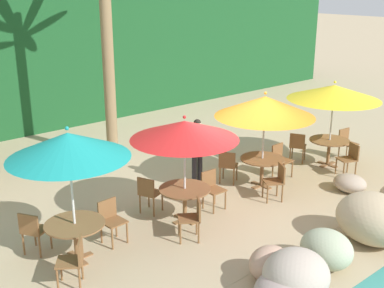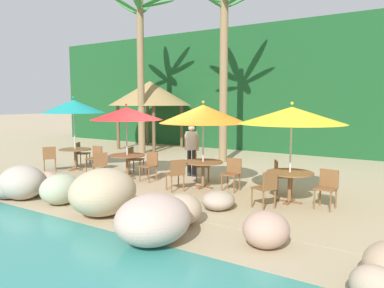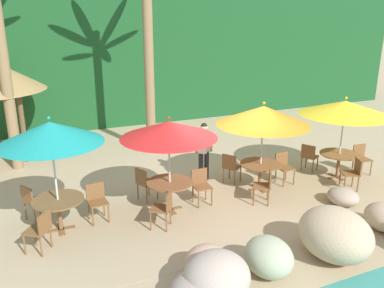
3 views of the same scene
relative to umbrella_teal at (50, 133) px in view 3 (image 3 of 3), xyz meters
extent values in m
plane|color=tan|center=(4.02, 0.17, -2.22)|extent=(120.00, 120.00, 0.00)
cube|color=tan|center=(4.02, 0.17, -2.22)|extent=(18.00, 5.20, 0.01)
cube|color=#194C23|center=(4.02, 9.17, 0.78)|extent=(28.00, 2.40, 6.00)
ellipsoid|color=tan|center=(6.49, -2.82, -1.92)|extent=(0.76, 0.89, 0.61)
ellipsoid|color=#B4A495|center=(2.11, -3.36, -1.80)|extent=(1.12, 1.06, 0.84)
ellipsoid|color=#A8B291|center=(3.27, -3.14, -1.87)|extent=(0.84, 0.98, 0.71)
ellipsoid|color=tan|center=(6.58, -1.51, -2.01)|extent=(0.71, 0.82, 0.42)
ellipsoid|color=tan|center=(2.21, -2.73, -1.92)|extent=(0.78, 0.67, 0.60)
ellipsoid|color=tan|center=(4.74, -3.19, -1.73)|extent=(1.29, 1.50, 1.00)
cylinder|color=silver|center=(0.00, 0.00, -1.06)|extent=(0.04, 0.04, 2.33)
cone|color=teal|center=(0.00, 0.00, 0.00)|extent=(2.15, 2.15, 0.45)
sphere|color=teal|center=(0.00, 0.00, 0.31)|extent=(0.07, 0.07, 0.07)
cube|color=brown|center=(0.00, 0.00, -2.21)|extent=(0.60, 0.12, 0.03)
cube|color=brown|center=(0.00, 0.00, -2.21)|extent=(0.12, 0.60, 0.03)
cylinder|color=brown|center=(0.00, 0.00, -1.85)|extent=(0.09, 0.09, 0.71)
cylinder|color=brown|center=(0.00, 0.00, -1.50)|extent=(1.10, 1.10, 0.03)
cylinder|color=brown|center=(1.04, -0.10, -2.00)|extent=(0.04, 0.04, 0.45)
cylinder|color=brown|center=(0.68, -0.13, -2.00)|extent=(0.04, 0.04, 0.45)
cylinder|color=brown|center=(1.01, 0.25, -2.00)|extent=(0.04, 0.04, 0.45)
cylinder|color=brown|center=(0.66, 0.23, -2.00)|extent=(0.04, 0.04, 0.45)
cube|color=brown|center=(0.85, 0.06, -1.76)|extent=(0.45, 0.45, 0.03)
cube|color=brown|center=(0.83, 0.26, -1.56)|extent=(0.42, 0.07, 0.42)
cylinder|color=brown|center=(-0.37, 0.98, -2.00)|extent=(0.04, 0.04, 0.45)
cylinder|color=brown|center=(-0.19, 0.67, -2.00)|extent=(0.04, 0.04, 0.45)
cylinder|color=brown|center=(-0.68, 0.79, -2.00)|extent=(0.04, 0.04, 0.45)
cylinder|color=brown|center=(-0.50, 0.49, -2.00)|extent=(0.04, 0.04, 0.45)
cube|color=brown|center=(-0.43, 0.73, -1.76)|extent=(0.58, 0.58, 0.03)
cube|color=brown|center=(-0.60, 0.63, -1.56)|extent=(0.25, 0.38, 0.42)
cylinder|color=brown|center=(-0.74, -0.73, -2.00)|extent=(0.04, 0.04, 0.45)
cylinder|color=brown|center=(-0.54, -0.44, -2.00)|extent=(0.04, 0.04, 0.45)
cylinder|color=brown|center=(-0.45, -0.94, -2.00)|extent=(0.04, 0.04, 0.45)
cylinder|color=brown|center=(-0.24, -0.65, -2.00)|extent=(0.04, 0.04, 0.45)
cube|color=brown|center=(-0.49, -0.69, -1.76)|extent=(0.59, 0.59, 0.03)
cube|color=brown|center=(-0.33, -0.81, -1.56)|extent=(0.27, 0.36, 0.42)
cylinder|color=silver|center=(2.53, -0.08, -1.16)|extent=(0.04, 0.04, 2.12)
cone|color=red|center=(2.53, -0.08, -0.20)|extent=(2.25, 2.25, 0.39)
sphere|color=red|center=(2.53, -0.08, 0.08)|extent=(0.07, 0.07, 0.07)
cube|color=brown|center=(2.53, -0.08, -2.21)|extent=(0.60, 0.12, 0.03)
cube|color=brown|center=(2.53, -0.08, -2.21)|extent=(0.12, 0.60, 0.03)
cylinder|color=brown|center=(2.53, -0.08, -1.85)|extent=(0.09, 0.09, 0.71)
cylinder|color=brown|center=(2.53, -0.08, -1.50)|extent=(1.10, 1.10, 0.03)
cylinder|color=brown|center=(3.56, -0.27, -2.00)|extent=(0.04, 0.04, 0.45)
cylinder|color=brown|center=(3.20, -0.27, -2.00)|extent=(0.04, 0.04, 0.45)
cylinder|color=brown|center=(3.56, 0.09, -2.00)|extent=(0.04, 0.04, 0.45)
cylinder|color=brown|center=(3.20, 0.09, -2.00)|extent=(0.04, 0.04, 0.45)
cube|color=brown|center=(3.38, -0.09, -1.76)|extent=(0.43, 0.43, 0.03)
cube|color=brown|center=(3.38, 0.11, -1.56)|extent=(0.42, 0.04, 0.42)
cylinder|color=brown|center=(2.32, 0.94, -2.00)|extent=(0.04, 0.04, 0.45)
cylinder|color=brown|center=(2.45, 0.61, -2.00)|extent=(0.04, 0.04, 0.45)
cylinder|color=brown|center=(1.99, 0.81, -2.00)|extent=(0.04, 0.04, 0.45)
cylinder|color=brown|center=(2.12, 0.48, -2.00)|extent=(0.04, 0.04, 0.45)
cube|color=brown|center=(2.22, 0.71, -1.76)|extent=(0.54, 0.54, 0.03)
cube|color=brown|center=(2.03, 0.64, -1.56)|extent=(0.19, 0.40, 0.42)
cylinder|color=brown|center=(1.80, -0.82, -2.00)|extent=(0.04, 0.04, 0.45)
cylinder|color=brown|center=(2.00, -0.53, -2.00)|extent=(0.04, 0.04, 0.45)
cylinder|color=brown|center=(2.09, -1.02, -2.00)|extent=(0.04, 0.04, 0.45)
cylinder|color=brown|center=(2.29, -0.73, -2.00)|extent=(0.04, 0.04, 0.45)
cube|color=brown|center=(2.04, -0.78, -1.76)|extent=(0.58, 0.58, 0.03)
cube|color=brown|center=(2.21, -0.89, -1.56)|extent=(0.27, 0.37, 0.42)
cylinder|color=silver|center=(5.19, 0.11, -1.15)|extent=(0.04, 0.04, 2.16)
cone|color=orange|center=(5.19, 0.11, -0.17)|extent=(2.43, 2.43, 0.50)
sphere|color=orange|center=(5.19, 0.11, 0.16)|extent=(0.07, 0.07, 0.07)
cube|color=brown|center=(5.19, 0.11, -2.21)|extent=(0.60, 0.12, 0.03)
cube|color=brown|center=(5.19, 0.11, -2.21)|extent=(0.12, 0.60, 0.03)
cylinder|color=brown|center=(5.19, 0.11, -1.85)|extent=(0.09, 0.09, 0.71)
cylinder|color=brown|center=(5.19, 0.11, -1.50)|extent=(1.10, 1.10, 0.03)
cylinder|color=brown|center=(6.22, -0.03, -2.00)|extent=(0.04, 0.04, 0.45)
cylinder|color=brown|center=(5.87, -0.04, -2.00)|extent=(0.04, 0.04, 0.45)
cylinder|color=brown|center=(6.21, 0.33, -2.00)|extent=(0.04, 0.04, 0.45)
cylinder|color=brown|center=(5.85, 0.32, -2.00)|extent=(0.04, 0.04, 0.45)
cube|color=brown|center=(6.04, 0.14, -1.76)|extent=(0.44, 0.44, 0.03)
cube|color=brown|center=(6.03, 0.34, -1.56)|extent=(0.42, 0.05, 0.42)
cylinder|color=brown|center=(4.79, 1.08, -2.00)|extent=(0.04, 0.04, 0.45)
cylinder|color=brown|center=(4.98, 0.77, -2.00)|extent=(0.04, 0.04, 0.45)
cylinder|color=brown|center=(4.49, 0.89, -2.00)|extent=(0.04, 0.04, 0.45)
cylinder|color=brown|center=(4.68, 0.58, -2.00)|extent=(0.04, 0.04, 0.45)
cube|color=brown|center=(4.74, 0.83, -1.76)|extent=(0.58, 0.58, 0.03)
cube|color=brown|center=(4.57, 0.72, -1.56)|extent=(0.25, 0.37, 0.42)
cylinder|color=brown|center=(4.51, -0.68, -2.00)|extent=(0.04, 0.04, 0.45)
cylinder|color=brown|center=(4.69, -0.37, -2.00)|extent=(0.04, 0.04, 0.45)
cylinder|color=brown|center=(4.81, -0.86, -2.00)|extent=(0.04, 0.04, 0.45)
cylinder|color=brown|center=(5.00, -0.56, -2.00)|extent=(0.04, 0.04, 0.45)
cube|color=brown|center=(4.75, -0.62, -1.76)|extent=(0.58, 0.58, 0.03)
cube|color=brown|center=(4.92, -0.72, -1.56)|extent=(0.25, 0.38, 0.42)
cylinder|color=silver|center=(7.72, -0.10, -1.14)|extent=(0.04, 0.04, 2.17)
cone|color=yellow|center=(7.72, -0.10, -0.15)|extent=(2.49, 2.49, 0.40)
sphere|color=yellow|center=(7.72, -0.10, 0.13)|extent=(0.07, 0.07, 0.07)
cube|color=brown|center=(7.72, -0.10, -2.21)|extent=(0.60, 0.12, 0.03)
cube|color=brown|center=(7.72, -0.10, -2.21)|extent=(0.12, 0.60, 0.03)
cylinder|color=brown|center=(7.72, -0.10, -1.85)|extent=(0.09, 0.09, 0.71)
cylinder|color=brown|center=(7.72, -0.10, -1.50)|extent=(1.10, 1.10, 0.03)
cylinder|color=brown|center=(8.72, -0.38, -2.00)|extent=(0.04, 0.04, 0.45)
cylinder|color=brown|center=(8.37, -0.34, -2.00)|extent=(0.04, 0.04, 0.45)
cylinder|color=brown|center=(8.76, -0.03, -2.00)|extent=(0.04, 0.04, 0.45)
cylinder|color=brown|center=(8.40, 0.01, -2.00)|extent=(0.04, 0.04, 0.45)
cube|color=brown|center=(8.56, -0.18, -1.76)|extent=(0.46, 0.46, 0.03)
cube|color=brown|center=(8.58, 0.01, -1.56)|extent=(0.42, 0.08, 0.42)
cylinder|color=brown|center=(7.38, 0.89, -2.00)|extent=(0.04, 0.04, 0.45)
cylinder|color=brown|center=(7.55, 0.58, -2.00)|extent=(0.04, 0.04, 0.45)
cylinder|color=brown|center=(7.07, 0.72, -2.00)|extent=(0.04, 0.04, 0.45)
cylinder|color=brown|center=(7.24, 0.41, -2.00)|extent=(0.04, 0.04, 0.45)
cube|color=brown|center=(7.31, 0.65, -1.76)|extent=(0.57, 0.57, 0.03)
cube|color=brown|center=(7.14, 0.55, -1.56)|extent=(0.23, 0.39, 0.42)
cylinder|color=brown|center=(7.15, -0.97, -2.00)|extent=(0.04, 0.04, 0.45)
cylinder|color=brown|center=(7.29, -0.64, -2.00)|extent=(0.04, 0.04, 0.45)
cylinder|color=brown|center=(7.47, -1.11, -2.00)|extent=(0.04, 0.04, 0.45)
cylinder|color=brown|center=(7.62, -0.78, -2.00)|extent=(0.04, 0.04, 0.45)
cube|color=brown|center=(7.38, -0.88, -1.76)|extent=(0.55, 0.55, 0.03)
cube|color=brown|center=(7.56, -0.96, -1.56)|extent=(0.20, 0.40, 0.42)
cylinder|color=olive|center=(-0.79, 4.47, 1.23)|extent=(0.32, 0.32, 6.92)
cylinder|color=olive|center=(3.52, 4.38, 1.11)|extent=(0.32, 0.32, 6.67)
cylinder|color=brown|center=(-0.52, 7.32, -1.12)|extent=(0.16, 0.16, 2.20)
cylinder|color=brown|center=(-0.52, 5.02, -1.12)|extent=(0.16, 0.16, 2.20)
cylinder|color=#232328|center=(3.97, 1.27, -1.79)|extent=(0.13, 0.13, 0.86)
cylinder|color=#232328|center=(4.15, 1.27, -1.79)|extent=(0.13, 0.13, 0.86)
cube|color=silver|center=(4.06, 1.27, -1.07)|extent=(0.37, 0.39, 0.58)
cylinder|color=tan|center=(3.84, 1.27, -1.12)|extent=(0.08, 0.08, 0.50)
cylinder|color=tan|center=(4.28, 1.27, -1.12)|extent=(0.08, 0.08, 0.50)
sphere|color=tan|center=(4.06, 1.27, -0.66)|extent=(0.21, 0.21, 0.21)
sphere|color=black|center=(4.06, 1.27, -0.61)|extent=(0.18, 0.18, 0.18)
camera|label=1|loc=(-3.66, -7.52, 2.69)|focal=46.58mm
camera|label=2|loc=(10.48, -8.57, 0.17)|focal=34.73mm
camera|label=3|loc=(-0.46, -8.21, 2.21)|focal=37.03mm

